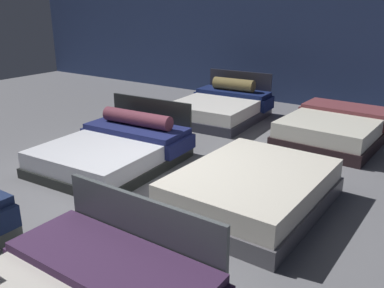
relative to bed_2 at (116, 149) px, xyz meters
The scene contains 6 objects.
ground_plane 1.23m from the bed_2, 17.39° to the right, with size 18.00×18.00×0.02m, color slate.
showroom_back_wall 5.46m from the bed_2, 77.30° to the left, with size 18.00×0.06×3.50m, color navy.
bed_2 is the anchor object (origin of this frame).
bed_3 2.27m from the bed_2, ahead, with size 1.55×2.04×0.45m.
bed_4 3.01m from the bed_2, 89.89° to the left, with size 1.70×2.05×0.86m.
bed_5 3.71m from the bed_2, 50.72° to the left, with size 1.59×2.06×0.51m.
Camera 1 is at (3.00, -3.69, 2.28)m, focal length 38.45 mm.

